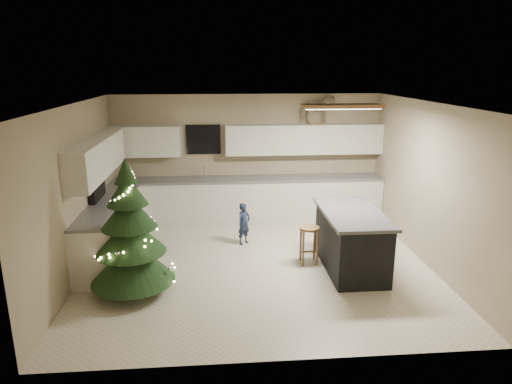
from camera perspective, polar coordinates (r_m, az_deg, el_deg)
ground_plane at (r=7.52m, az=0.23°, el=-9.19°), size 5.50×5.50×0.00m
room_shell at (r=6.98m, az=0.43°, el=3.99°), size 5.52×5.02×2.61m
cabinetry at (r=8.79m, az=-6.64°, el=-0.35°), size 5.50×3.20×2.00m
island at (r=7.40m, az=11.82°, el=-5.93°), size 0.90×1.70×0.95m
bar_stool at (r=7.51m, az=6.67°, el=-5.46°), size 0.33×0.33×0.62m
christmas_tree at (r=6.64m, az=-15.40°, el=-5.70°), size 1.23×1.18×1.96m
toddler at (r=8.27m, az=-1.52°, el=-3.99°), size 0.33×0.32×0.76m
rocking_horse at (r=9.39m, az=7.72°, el=10.22°), size 0.70×0.39×0.58m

